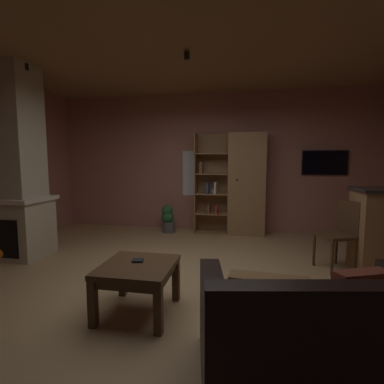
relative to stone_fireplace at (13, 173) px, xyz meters
name	(u,v)px	position (x,y,z in m)	size (l,w,h in m)	color
floor	(186,284)	(2.74, -0.50, -1.28)	(6.57, 5.50, 0.02)	tan
wall_back	(213,163)	(2.74, 2.28, 0.14)	(6.69, 0.06, 2.82)	#AD7060
ceiling	(185,33)	(2.74, -0.50, 1.56)	(6.57, 5.50, 0.02)	#8E6B47
window_pane_back	(200,173)	(2.48, 2.24, -0.08)	(0.76, 0.01, 0.93)	white
stone_fireplace	(13,173)	(0.00, 0.00, 0.00)	(0.97, 0.75, 2.82)	#BCAD8E
bookshelf_cabinet	(242,185)	(3.34, 2.00, -0.29)	(1.37, 0.41, 1.98)	#997047
leather_couch	(324,343)	(3.93, -1.90, -0.98)	(1.69, 1.20, 0.84)	black
coffee_table	(138,273)	(2.43, -1.24, -0.89)	(0.67, 0.70, 0.48)	#4C331E
table_book_0	(138,260)	(2.40, -1.17, -0.79)	(0.11, 0.09, 0.02)	black
dining_chair	(341,230)	(4.68, 0.35, -0.75)	(0.55, 0.55, 0.92)	#4C331E
potted_floor_plant	(168,219)	(1.87, 1.85, -1.00)	(0.28, 0.27, 0.56)	#4C4C51
wall_mounted_tv	(324,163)	(4.89, 2.21, 0.14)	(0.83, 0.06, 0.46)	black
track_light_spot_0	(26,67)	(0.37, -0.05, 1.48)	(0.07, 0.07, 0.09)	black
track_light_spot_1	(187,56)	(2.66, -0.06, 1.48)	(0.07, 0.07, 0.09)	black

